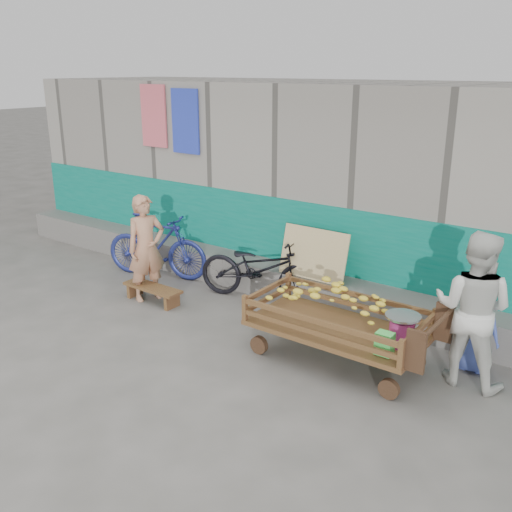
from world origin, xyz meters
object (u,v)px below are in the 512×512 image
Objects in this scene: bicycle_blue at (157,246)px; vendor_man at (146,248)px; bicycle_dark at (260,268)px; bench at (153,291)px; woman at (473,309)px; banana_cart at (334,311)px; child at (477,330)px.

vendor_man is at bearing -159.36° from bicycle_blue.
bench is at bearing 114.45° from bicycle_dark.
woman is at bearing -115.19° from bicycle_dark.
vendor_man reaches higher than banana_cart.
woman is (4.29, 0.45, 0.67)m from bench.
woman is (1.36, 0.45, 0.22)m from banana_cart.
banana_cart is at bearing 18.58° from woman.
bench is at bearing -155.24° from bicycle_blue.
woman is at bearing 18.14° from banana_cart.
bicycle_blue reaches higher than bicycle_dark.
bicycle_dark reaches higher than bench.
bench is at bearing 179.96° from banana_cart.
woman reaches higher than child.
bicycle_blue is at bearing 167.75° from banana_cart.
banana_cart is 2.20× the size of child.
child is 0.54× the size of bicycle_dark.
banana_cart is 1.24× the size of bicycle_blue.
child is (0.00, 0.29, -0.35)m from woman.
bicycle_blue is at bearing -3.44° from woman.
bench is 0.61× the size of vendor_man.
child is 0.56× the size of bicycle_blue.
banana_cart is at bearing -119.13° from bicycle_blue.
woman is (4.43, 0.38, 0.07)m from vendor_man.
bicycle_dark is at bearing -34.12° from vendor_man.
banana_cart is at bearing -70.22° from vendor_man.
vendor_man is 0.89× the size of bicycle_blue.
bicycle_blue reaches higher than bench.
banana_cart is 1.28× the size of woman.
woman reaches higher than bench.
vendor_man is (-3.06, 0.06, 0.15)m from banana_cart.
bicycle_dark is (1.32, 0.92, -0.29)m from vendor_man.
banana_cart is 1.56m from child.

